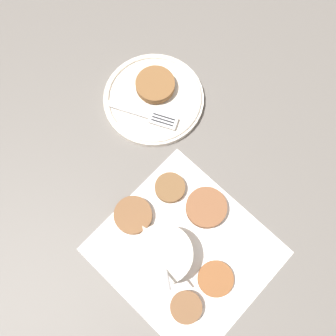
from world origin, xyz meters
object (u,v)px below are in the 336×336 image
Objects in this scene: sauce_bowl at (163,255)px; serving_plate at (154,99)px; fritter_on_plate at (155,85)px; fork at (149,116)px.

sauce_bowl is 0.35m from serving_plate.
sauce_bowl is 0.37m from fritter_on_plate.
sauce_bowl is at bearing 146.72° from serving_plate.
fork is (-0.05, 0.05, -0.01)m from fritter_on_plate.
fork reaches higher than serving_plate.
fork is (-0.03, 0.04, 0.01)m from serving_plate.
sauce_bowl is at bearing 145.86° from fritter_on_plate.
serving_plate is (0.29, -0.19, -0.02)m from sauce_bowl.
sauce_bowl reaches higher than serving_plate.
fritter_on_plate reaches higher than serving_plate.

